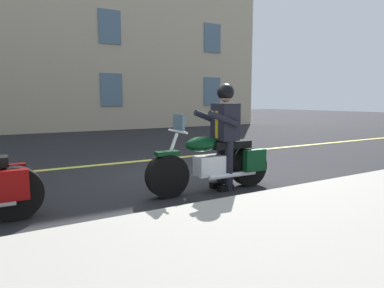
% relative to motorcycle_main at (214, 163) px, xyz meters
% --- Properties ---
extents(ground_plane, '(80.00, 80.00, 0.00)m').
position_rel_motorcycle_main_xyz_m(ground_plane, '(-0.14, -1.15, -0.45)').
color(ground_plane, black).
extents(lane_center_stripe, '(60.00, 0.16, 0.01)m').
position_rel_motorcycle_main_xyz_m(lane_center_stripe, '(-0.14, -3.15, -0.45)').
color(lane_center_stripe, '#E5DB4C').
rests_on(lane_center_stripe, ground_plane).
extents(motorcycle_main, '(2.21, 0.62, 1.26)m').
position_rel_motorcycle_main_xyz_m(motorcycle_main, '(0.00, 0.00, 0.00)').
color(motorcycle_main, black).
rests_on(motorcycle_main, ground_plane).
extents(rider_main, '(0.63, 0.55, 1.74)m').
position_rel_motorcycle_main_xyz_m(rider_main, '(-0.19, 0.00, 0.58)').
color(rider_main, black).
rests_on(rider_main, ground_plane).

